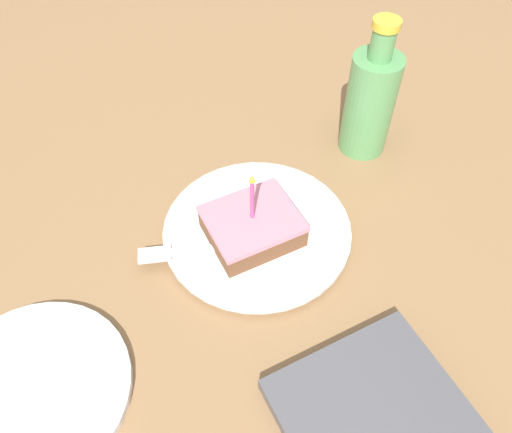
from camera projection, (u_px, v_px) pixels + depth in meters
name	position (u px, v px, depth m)	size (l,w,h in m)	color
ground_plane	(271.00, 238.00, 0.75)	(2.40, 2.40, 0.04)	olive
plate	(256.00, 229.00, 0.72)	(0.27, 0.27, 0.02)	silver
cake_slice	(252.00, 226.00, 0.69)	(0.10, 0.12, 0.12)	brown
fork	(200.00, 250.00, 0.68)	(0.08, 0.19, 0.00)	silver
bottle	(370.00, 101.00, 0.78)	(0.08, 0.08, 0.23)	#599959
side_plate	(31.00, 392.00, 0.57)	(0.23, 0.23, 0.01)	silver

